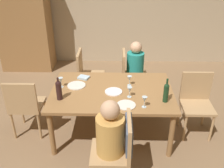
{
  "coord_description": "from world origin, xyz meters",
  "views": [
    {
      "loc": [
        0.06,
        -3.11,
        2.51
      ],
      "look_at": [
        0.0,
        0.0,
        0.82
      ],
      "focal_mm": 41.13,
      "sensor_mm": 36.0,
      "label": 1
    }
  ],
  "objects_px": {
    "armoire_cabinet": "(23,20)",
    "wine_bottle_dark_red": "(166,92)",
    "chair_near": "(121,144)",
    "wine_glass_near_left": "(61,80)",
    "chair_far_right": "(130,73)",
    "wine_glass_near_right": "(130,90)",
    "dinner_plate_host": "(114,92)",
    "person_man_bearded": "(137,67)",
    "chair_right_end": "(196,99)",
    "wine_glass_far": "(145,100)",
    "person_woman_host": "(108,139)",
    "dining_table": "(112,95)",
    "wine_glass_centre": "(130,79)",
    "dinner_plate_guest_right": "(76,85)",
    "chair_far_left": "(87,73)",
    "wine_bottle_tall_green": "(59,90)",
    "chair_left_end": "(25,104)",
    "dinner_plate_guest_left": "(126,105)"
  },
  "relations": [
    {
      "from": "armoire_cabinet",
      "to": "wine_bottle_dark_red",
      "type": "relative_size",
      "value": 6.6
    },
    {
      "from": "chair_near",
      "to": "wine_glass_near_left",
      "type": "xyz_separation_m",
      "value": [
        -0.85,
        1.03,
        0.23
      ]
    },
    {
      "from": "chair_near",
      "to": "chair_far_right",
      "type": "bearing_deg",
      "value": -5.16
    },
    {
      "from": "wine_glass_near_right",
      "to": "dinner_plate_host",
      "type": "distance_m",
      "value": 0.27
    },
    {
      "from": "chair_near",
      "to": "person_man_bearded",
      "type": "distance_m",
      "value": 1.92
    },
    {
      "from": "chair_right_end",
      "to": "wine_glass_near_right",
      "type": "distance_m",
      "value": 1.07
    },
    {
      "from": "wine_glass_far",
      "to": "dinner_plate_host",
      "type": "xyz_separation_m",
      "value": [
        -0.39,
        0.36,
        -0.1
      ]
    },
    {
      "from": "armoire_cabinet",
      "to": "chair_near",
      "type": "xyz_separation_m",
      "value": [
        2.07,
        -3.27,
        -0.5
      ]
    },
    {
      "from": "chair_near",
      "to": "person_woman_host",
      "type": "xyz_separation_m",
      "value": [
        -0.15,
        0.0,
        0.06
      ]
    },
    {
      "from": "wine_bottle_dark_red",
      "to": "wine_glass_near_left",
      "type": "height_order",
      "value": "wine_bottle_dark_red"
    },
    {
      "from": "dining_table",
      "to": "wine_bottle_dark_red",
      "type": "distance_m",
      "value": 0.78
    },
    {
      "from": "wine_glass_centre",
      "to": "wine_glass_far",
      "type": "height_order",
      "value": "same"
    },
    {
      "from": "chair_right_end",
      "to": "dinner_plate_guest_right",
      "type": "xyz_separation_m",
      "value": [
        -1.75,
        0.03,
        0.2
      ]
    },
    {
      "from": "chair_far_left",
      "to": "wine_bottle_dark_red",
      "type": "height_order",
      "value": "wine_bottle_dark_red"
    },
    {
      "from": "person_man_bearded",
      "to": "wine_glass_near_right",
      "type": "distance_m",
      "value": 1.15
    },
    {
      "from": "chair_far_right",
      "to": "person_man_bearded",
      "type": "bearing_deg",
      "value": 90.0
    },
    {
      "from": "wine_bottle_tall_green",
      "to": "wine_glass_near_left",
      "type": "xyz_separation_m",
      "value": [
        -0.04,
        0.33,
        -0.04
      ]
    },
    {
      "from": "person_man_bearded",
      "to": "chair_left_end",
      "type": "bearing_deg",
      "value": -57.69
    },
    {
      "from": "chair_far_left",
      "to": "dinner_plate_guest_left",
      "type": "relative_size",
      "value": 3.8
    },
    {
      "from": "wine_bottle_tall_green",
      "to": "wine_glass_far",
      "type": "xyz_separation_m",
      "value": [
        1.1,
        -0.17,
        -0.04
      ]
    },
    {
      "from": "wine_bottle_dark_red",
      "to": "dinner_plate_guest_right",
      "type": "bearing_deg",
      "value": 162.06
    },
    {
      "from": "chair_left_end",
      "to": "chair_far_left",
      "type": "height_order",
      "value": "same"
    },
    {
      "from": "dining_table",
      "to": "chair_left_end",
      "type": "height_order",
      "value": "chair_left_end"
    },
    {
      "from": "chair_near",
      "to": "wine_glass_near_left",
      "type": "bearing_deg",
      "value": 39.55
    },
    {
      "from": "wine_bottle_tall_green",
      "to": "wine_glass_centre",
      "type": "relative_size",
      "value": 2.12
    },
    {
      "from": "wine_bottle_dark_red",
      "to": "dinner_plate_guest_right",
      "type": "height_order",
      "value": "wine_bottle_dark_red"
    },
    {
      "from": "armoire_cabinet",
      "to": "dinner_plate_guest_right",
      "type": "bearing_deg",
      "value": -56.94
    },
    {
      "from": "wine_glass_near_left",
      "to": "wine_glass_near_right",
      "type": "distance_m",
      "value": 0.99
    },
    {
      "from": "dinner_plate_guest_right",
      "to": "person_man_bearded",
      "type": "bearing_deg",
      "value": 42.0
    },
    {
      "from": "person_man_bearded",
      "to": "wine_glass_centre",
      "type": "height_order",
      "value": "person_man_bearded"
    },
    {
      "from": "wine_bottle_tall_green",
      "to": "dinner_plate_guest_right",
      "type": "bearing_deg",
      "value": 65.14
    },
    {
      "from": "chair_near",
      "to": "dinner_plate_guest_right",
      "type": "distance_m",
      "value": 1.25
    },
    {
      "from": "wine_bottle_dark_red",
      "to": "dinner_plate_guest_left",
      "type": "relative_size",
      "value": 1.36
    },
    {
      "from": "armoire_cabinet",
      "to": "wine_glass_near_left",
      "type": "xyz_separation_m",
      "value": [
        1.22,
        -2.24,
        -0.27
      ]
    },
    {
      "from": "wine_bottle_tall_green",
      "to": "dinner_plate_guest_left",
      "type": "relative_size",
      "value": 1.3
    },
    {
      "from": "armoire_cabinet",
      "to": "chair_left_end",
      "type": "height_order",
      "value": "armoire_cabinet"
    },
    {
      "from": "person_man_bearded",
      "to": "wine_glass_far",
      "type": "xyz_separation_m",
      "value": [
        0.0,
        -1.36,
        0.19
      ]
    },
    {
      "from": "person_man_bearded",
      "to": "wine_glass_far",
      "type": "bearing_deg",
      "value": 0.16
    },
    {
      "from": "chair_right_end",
      "to": "wine_glass_centre",
      "type": "relative_size",
      "value": 6.17
    },
    {
      "from": "chair_right_end",
      "to": "dinner_plate_guest_left",
      "type": "distance_m",
      "value": 1.16
    },
    {
      "from": "chair_far_left",
      "to": "wine_glass_centre",
      "type": "distance_m",
      "value": 1.11
    },
    {
      "from": "wine_bottle_dark_red",
      "to": "wine_glass_near_right",
      "type": "relative_size",
      "value": 2.22
    },
    {
      "from": "person_woman_host",
      "to": "wine_glass_near_right",
      "type": "height_order",
      "value": "person_woman_host"
    },
    {
      "from": "dinner_plate_guest_left",
      "to": "dinner_plate_guest_right",
      "type": "xyz_separation_m",
      "value": [
        -0.7,
        0.5,
        0.0
      ]
    },
    {
      "from": "chair_right_end",
      "to": "person_woman_host",
      "type": "relative_size",
      "value": 0.81
    },
    {
      "from": "chair_left_end",
      "to": "dinner_plate_guest_left",
      "type": "relative_size",
      "value": 3.8
    },
    {
      "from": "armoire_cabinet",
      "to": "chair_far_right",
      "type": "distance_m",
      "value": 2.69
    },
    {
      "from": "wine_glass_near_left",
      "to": "wine_glass_centre",
      "type": "bearing_deg",
      "value": 4.04
    },
    {
      "from": "chair_far_left",
      "to": "chair_right_end",
      "type": "xyz_separation_m",
      "value": [
        1.7,
        -0.86,
        0.0
      ]
    },
    {
      "from": "wine_bottle_dark_red",
      "to": "wine_glass_far",
      "type": "distance_m",
      "value": 0.32
    }
  ]
}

